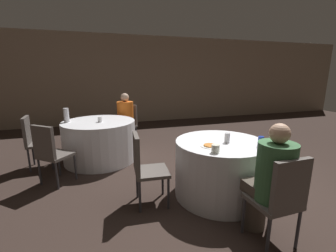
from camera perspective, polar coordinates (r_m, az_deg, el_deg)
ground_plane at (r=3.33m, az=15.18°, el=-15.93°), size 16.00×16.00×0.00m
wall_back at (r=7.67m, az=-5.08°, el=11.61°), size 16.00×0.06×2.80m
table_near at (r=3.09m, az=13.03°, el=-10.47°), size 1.18×1.18×0.75m
table_far at (r=4.39m, az=-16.89°, el=-3.61°), size 1.31×1.31×0.75m
chair_near_west at (r=2.76m, az=-6.16°, el=-9.50°), size 0.43×0.43×0.91m
chair_near_south at (r=2.33m, az=26.80°, el=-15.44°), size 0.41×0.42×0.91m
chair_far_west at (r=4.42m, az=-30.97°, el=-2.64°), size 0.43×0.42×0.91m
chair_far_northeast at (r=5.22m, az=-10.16°, el=1.21°), size 0.56×0.56×0.91m
chair_far_southwest at (r=3.63m, az=-27.80°, el=-5.41°), size 0.56×0.56×0.91m
person_green_jacket at (r=2.40m, az=24.20°, el=-12.69°), size 0.34×0.51×1.17m
person_orange_shirt at (r=5.07m, az=-11.05°, el=1.63°), size 0.48×0.50×1.18m
pizza_plate_near at (r=2.74m, az=10.62°, el=-4.93°), size 0.23×0.23×0.02m
soda_can_blue at (r=2.89m, az=22.48°, el=-3.65°), size 0.07×0.07×0.12m
soda_can_silver at (r=2.91m, az=14.81°, el=-2.94°), size 0.07×0.07×0.12m
cup_near at (r=2.52m, az=11.97°, el=-5.64°), size 0.09×0.09×0.09m
bottle_far at (r=4.39m, az=-24.41°, el=2.50°), size 0.09×0.09×0.25m
cup_far at (r=4.21m, az=-16.94°, el=1.60°), size 0.07×0.07×0.09m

